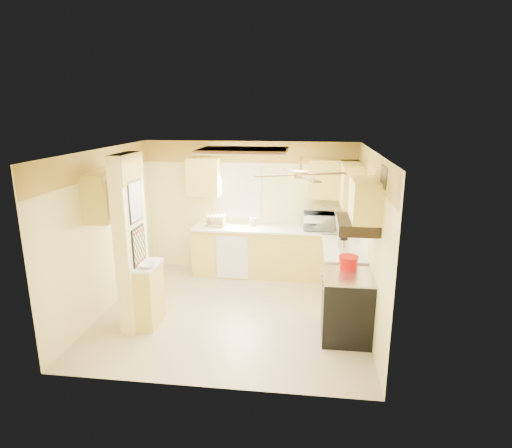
# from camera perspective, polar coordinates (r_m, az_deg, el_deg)

# --- Properties ---
(floor) EXTENTS (4.00, 4.00, 0.00)m
(floor) POSITION_cam_1_polar(r_m,az_deg,el_deg) (6.84, -3.00, -11.59)
(floor) COLOR tan
(floor) RESTS_ON ground
(ceiling) EXTENTS (4.00, 4.00, 0.00)m
(ceiling) POSITION_cam_1_polar(r_m,az_deg,el_deg) (6.15, -3.32, 9.75)
(ceiling) COLOR white
(ceiling) RESTS_ON wall_back
(wall_back) EXTENTS (4.00, 0.00, 4.00)m
(wall_back) POSITION_cam_1_polar(r_m,az_deg,el_deg) (8.20, -0.79, 2.24)
(wall_back) COLOR #FDED9A
(wall_back) RESTS_ON floor
(wall_front) EXTENTS (4.00, 0.00, 4.00)m
(wall_front) POSITION_cam_1_polar(r_m,az_deg,el_deg) (4.63, -7.37, -8.11)
(wall_front) COLOR #FDED9A
(wall_front) RESTS_ON floor
(wall_left) EXTENTS (0.00, 3.80, 3.80)m
(wall_left) POSITION_cam_1_polar(r_m,az_deg,el_deg) (7.01, -19.45, -0.84)
(wall_left) COLOR #FDED9A
(wall_left) RESTS_ON floor
(wall_right) EXTENTS (0.00, 3.80, 3.80)m
(wall_right) POSITION_cam_1_polar(r_m,az_deg,el_deg) (6.35, 14.92, -2.09)
(wall_right) COLOR #FDED9A
(wall_right) RESTS_ON floor
(wallpaper_border) EXTENTS (4.00, 0.02, 0.40)m
(wallpaper_border) POSITION_cam_1_polar(r_m,az_deg,el_deg) (8.01, -0.84, 9.55)
(wallpaper_border) COLOR #FFDC4B
(wallpaper_border) RESTS_ON wall_back
(partition_column) EXTENTS (0.20, 0.70, 2.50)m
(partition_column) POSITION_cam_1_polar(r_m,az_deg,el_deg) (6.27, -16.32, -2.42)
(partition_column) COLOR #FDED9A
(partition_column) RESTS_ON floor
(partition_ledge) EXTENTS (0.25, 0.55, 0.90)m
(partition_ledge) POSITION_cam_1_polar(r_m,az_deg,el_deg) (6.46, -13.98, -9.30)
(partition_ledge) COLOR #DCCE5B
(partition_ledge) RESTS_ON floor
(ledge_top) EXTENTS (0.28, 0.58, 0.04)m
(ledge_top) POSITION_cam_1_polar(r_m,az_deg,el_deg) (6.29, -14.25, -5.39)
(ledge_top) COLOR white
(ledge_top) RESTS_ON partition_ledge
(lower_cabinets_back) EXTENTS (3.00, 0.60, 0.90)m
(lower_cabinets_back) POSITION_cam_1_polar(r_m,az_deg,el_deg) (8.08, 2.46, -3.87)
(lower_cabinets_back) COLOR #DCCE5B
(lower_cabinets_back) RESTS_ON floor
(lower_cabinets_right) EXTENTS (0.60, 1.40, 0.90)m
(lower_cabinets_right) POSITION_cam_1_polar(r_m,az_deg,el_deg) (7.14, 11.48, -6.76)
(lower_cabinets_right) COLOR #DCCE5B
(lower_cabinets_right) RESTS_ON floor
(countertop_back) EXTENTS (3.04, 0.64, 0.04)m
(countertop_back) POSITION_cam_1_polar(r_m,az_deg,el_deg) (7.93, 2.49, -0.68)
(countertop_back) COLOR white
(countertop_back) RESTS_ON lower_cabinets_back
(countertop_right) EXTENTS (0.64, 1.44, 0.04)m
(countertop_right) POSITION_cam_1_polar(r_m,az_deg,el_deg) (6.98, 11.60, -3.17)
(countertop_right) COLOR white
(countertop_right) RESTS_ON lower_cabinets_right
(dishwasher_panel) EXTENTS (0.58, 0.02, 0.80)m
(dishwasher_panel) POSITION_cam_1_polar(r_m,az_deg,el_deg) (7.88, -3.19, -4.52)
(dishwasher_panel) COLOR white
(dishwasher_panel) RESTS_ON lower_cabinets_back
(window) EXTENTS (0.92, 0.02, 1.02)m
(window) POSITION_cam_1_polar(r_m,az_deg,el_deg) (8.16, -2.55, 4.32)
(window) COLOR white
(window) RESTS_ON wall_back
(upper_cab_back_left) EXTENTS (0.60, 0.35, 0.70)m
(upper_cab_back_left) POSITION_cam_1_polar(r_m,az_deg,el_deg) (8.08, -7.00, 6.27)
(upper_cab_back_left) COLOR #DCCE5B
(upper_cab_back_left) RESTS_ON wall_back
(upper_cab_back_right) EXTENTS (0.90, 0.35, 0.70)m
(upper_cab_back_right) POSITION_cam_1_polar(r_m,az_deg,el_deg) (7.85, 10.35, 5.88)
(upper_cab_back_right) COLOR #DCCE5B
(upper_cab_back_right) RESTS_ON wall_back
(upper_cab_right) EXTENTS (0.35, 1.00, 0.70)m
(upper_cab_right) POSITION_cam_1_polar(r_m,az_deg,el_deg) (7.40, 12.66, 5.22)
(upper_cab_right) COLOR #DCCE5B
(upper_cab_right) RESTS_ON wall_right
(upper_cab_left_wall) EXTENTS (0.35, 0.75, 0.70)m
(upper_cab_left_wall) POSITION_cam_1_polar(r_m,az_deg,el_deg) (6.59, -19.49, 3.55)
(upper_cab_left_wall) COLOR #DCCE5B
(upper_cab_left_wall) RESTS_ON wall_left
(upper_cab_over_stove) EXTENTS (0.35, 0.76, 0.52)m
(upper_cab_over_stove) POSITION_cam_1_polar(r_m,az_deg,el_deg) (5.63, 14.34, 3.15)
(upper_cab_over_stove) COLOR #DCCE5B
(upper_cab_over_stove) RESTS_ON wall_right
(stove) EXTENTS (0.68, 0.77, 0.92)m
(stove) POSITION_cam_1_polar(r_m,az_deg,el_deg) (6.08, 11.95, -10.66)
(stove) COLOR black
(stove) RESTS_ON floor
(range_hood) EXTENTS (0.50, 0.76, 0.14)m
(range_hood) POSITION_cam_1_polar(r_m,az_deg,el_deg) (5.69, 13.27, -0.07)
(range_hood) COLOR black
(range_hood) RESTS_ON upper_cab_over_stove
(poster_menu) EXTENTS (0.02, 0.42, 0.57)m
(poster_menu) POSITION_cam_1_polar(r_m,az_deg,el_deg) (6.07, -15.76, 2.94)
(poster_menu) COLOR black
(poster_menu) RESTS_ON partition_column
(poster_nashville) EXTENTS (0.02, 0.42, 0.57)m
(poster_nashville) POSITION_cam_1_polar(r_m,az_deg,el_deg) (6.24, -15.35, -2.91)
(poster_nashville) COLOR black
(poster_nashville) RESTS_ON partition_column
(ceiling_light_panel) EXTENTS (1.35, 0.95, 0.06)m
(ceiling_light_panel) POSITION_cam_1_polar(r_m,az_deg,el_deg) (6.63, -1.66, 9.75)
(ceiling_light_panel) COLOR brown
(ceiling_light_panel) RESTS_ON ceiling
(ceiling_fan) EXTENTS (1.15, 1.15, 0.26)m
(ceiling_fan) POSITION_cam_1_polar(r_m,az_deg,el_deg) (5.38, 5.95, 6.64)
(ceiling_fan) COLOR gold
(ceiling_fan) RESTS_ON ceiling
(vent_grate) EXTENTS (0.02, 0.40, 0.25)m
(vent_grate) POSITION_cam_1_polar(r_m,az_deg,el_deg) (5.25, 16.72, 6.04)
(vent_grate) COLOR black
(vent_grate) RESTS_ON wall_right
(microwave) EXTENTS (0.56, 0.38, 0.31)m
(microwave) POSITION_cam_1_polar(r_m,az_deg,el_deg) (7.86, 8.39, 0.35)
(microwave) COLOR white
(microwave) RESTS_ON countertop_back
(bowl) EXTENTS (0.27, 0.27, 0.05)m
(bowl) POSITION_cam_1_polar(r_m,az_deg,el_deg) (6.15, -14.27, -5.38)
(bowl) COLOR white
(bowl) RESTS_ON ledge_top
(dutch_oven) EXTENTS (0.27, 0.27, 0.18)m
(dutch_oven) POSITION_cam_1_polar(r_m,az_deg,el_deg) (6.09, 12.21, -5.04)
(dutch_oven) COLOR #B70C08
(dutch_oven) RESTS_ON stove
(kettle) EXTENTS (0.17, 0.17, 0.26)m
(kettle) POSITION_cam_1_polar(r_m,az_deg,el_deg) (6.64, 11.59, -2.85)
(kettle) COLOR silver
(kettle) RESTS_ON countertop_right
(dish_rack) EXTENTS (0.38, 0.30, 0.20)m
(dish_rack) POSITION_cam_1_polar(r_m,az_deg,el_deg) (8.08, -5.39, 0.25)
(dish_rack) COLOR tan
(dish_rack) RESTS_ON countertop_back
(utensil_crock) EXTENTS (0.11, 0.11, 0.23)m
(utensil_crock) POSITION_cam_1_polar(r_m,az_deg,el_deg) (8.05, -0.42, 0.28)
(utensil_crock) COLOR white
(utensil_crock) RESTS_ON countertop_back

